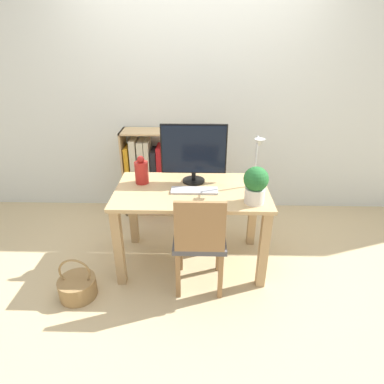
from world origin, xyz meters
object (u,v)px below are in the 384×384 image
Objects in this scene: monitor at (194,151)px; bookshelf at (150,172)px; vase at (142,171)px; keyboard at (194,190)px; desk_lamp at (257,158)px; chair at (200,239)px; basket at (77,286)px; potted_plant at (256,184)px.

bookshelf is at bearing 123.20° from monitor.
keyboard is at bearing -19.18° from vase.
desk_lamp reaches higher than chair.
chair is 1.04m from basket.
keyboard is 1.11m from bookshelf.
basket is at bearing -106.30° from bookshelf.
desk_lamp reaches higher than bookshelf.
basket is (-0.95, -0.11, -0.39)m from chair.
chair is at bearing -83.66° from monitor.
bookshelf is (-0.55, 1.26, 0.00)m from chair.
potted_plant is at bearing -98.94° from desk_lamp.
vase is at bearing 174.31° from desk_lamp.
keyboard reaches higher than basket.
keyboard is 0.40m from chair.
vase is (-0.44, -0.04, -0.17)m from monitor.
chair is at bearing -161.87° from potted_plant.
keyboard is at bearing 24.80° from basket.
basket is (-0.91, -0.42, -0.64)m from keyboard.
desk_lamp is 1.73m from basket.
vase is at bearing 136.73° from chair.
desk_lamp is 0.51× the size of chair.
potted_plant is (0.90, -0.33, 0.05)m from vase.
desk_lamp is (0.94, -0.09, 0.16)m from vase.
keyboard is 0.48m from vase.
potted_plant is 1.53m from bookshelf.
monitor reaches higher than chair.
monitor is 0.47m from vase.
vase is 0.68× the size of basket.
bookshelf is (-0.96, 1.13, -0.40)m from potted_plant.
monitor is 0.63× the size of chair.
desk_lamp is at bearing -5.69° from vase.
bookshelf is (-0.06, 0.80, -0.35)m from vase.
chair is (0.05, -0.31, -0.26)m from keyboard.
monitor is at bearing 96.32° from chair.
vase is 0.87m from bookshelf.
potted_plant reaches higher than basket.
basket is (-0.40, -1.37, -0.39)m from bookshelf.
bookshelf is at bearing 73.70° from basket.
monitor is at bearing -56.80° from bookshelf.
monitor is 0.33m from keyboard.
desk_lamp is at bearing 81.06° from potted_plant.
monitor is at bearing 5.02° from vase.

